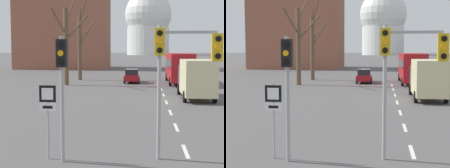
{
  "view_description": "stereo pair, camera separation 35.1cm",
  "coord_description": "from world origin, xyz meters",
  "views": [
    {
      "loc": [
        -1.59,
        -7.64,
        3.97
      ],
      "look_at": [
        -2.84,
        6.38,
        2.65
      ],
      "focal_mm": 60.0,
      "sensor_mm": 36.0,
      "label": 1
    },
    {
      "loc": [
        -1.24,
        -7.61,
        3.97
      ],
      "look_at": [
        -2.84,
        6.38,
        2.65
      ],
      "focal_mm": 60.0,
      "sensor_mm": 36.0,
      "label": 2
    }
  ],
  "objects": [
    {
      "name": "lane_stripe_1",
      "position": [
        0.0,
        6.81,
        0.0
      ],
      "size": [
        0.16,
        2.0,
        0.01
      ],
      "primitive_type": "cube",
      "color": "silver",
      "rests_on": "ground_plane"
    },
    {
      "name": "lane_stripe_2",
      "position": [
        0.0,
        11.31,
        0.0
      ],
      "size": [
        0.16,
        2.0,
        0.01
      ],
      "primitive_type": "cube",
      "color": "silver",
      "rests_on": "ground_plane"
    },
    {
      "name": "lane_stripe_3",
      "position": [
        0.0,
        15.81,
        0.0
      ],
      "size": [
        0.16,
        2.0,
        0.01
      ],
      "primitive_type": "cube",
      "color": "silver",
      "rests_on": "ground_plane"
    },
    {
      "name": "lane_stripe_4",
      "position": [
        0.0,
        20.31,
        0.0
      ],
      "size": [
        0.16,
        2.0,
        0.01
      ],
      "primitive_type": "cube",
      "color": "silver",
      "rests_on": "ground_plane"
    },
    {
      "name": "lane_stripe_5",
      "position": [
        0.0,
        24.81,
        0.0
      ],
      "size": [
        0.16,
        2.0,
        0.01
      ],
      "primitive_type": "cube",
      "color": "silver",
      "rests_on": "ground_plane"
    },
    {
      "name": "lane_stripe_6",
      "position": [
        0.0,
        29.31,
        0.0
      ],
      "size": [
        0.16,
        2.0,
        0.01
      ],
      "primitive_type": "cube",
      "color": "silver",
      "rests_on": "ground_plane"
    },
    {
      "name": "lane_stripe_7",
      "position": [
        0.0,
        33.81,
        0.0
      ],
      "size": [
        0.16,
        2.0,
        0.01
      ],
      "primitive_type": "cube",
      "color": "silver",
      "rests_on": "ground_plane"
    },
    {
      "name": "traffic_signal_near_left",
      "position": [
        -4.47,
        5.07,
        3.09
      ],
      "size": [
        0.36,
        0.34,
        4.41
      ],
      "color": "#9E9EA3",
      "rests_on": "ground_plane"
    },
    {
      "name": "traffic_signal_centre_tall",
      "position": [
        -0.39,
        5.67,
        3.65
      ],
      "size": [
        2.35,
        0.34,
        4.8
      ],
      "color": "#9E9EA3",
      "rests_on": "ground_plane"
    },
    {
      "name": "route_sign_post",
      "position": [
        -5.06,
        5.35,
        1.87
      ],
      "size": [
        0.6,
        0.08,
        2.73
      ],
      "color": "#9E9EA3",
      "rests_on": "ground_plane"
    },
    {
      "name": "sedan_near_left",
      "position": [
        3.52,
        46.67,
        0.8
      ],
      "size": [
        1.95,
        3.83,
        1.61
      ],
      "color": "silver",
      "rests_on": "ground_plane"
    },
    {
      "name": "sedan_near_right",
      "position": [
        4.41,
        55.45,
        0.82
      ],
      "size": [
        1.83,
        4.12,
        1.63
      ],
      "color": "black",
      "rests_on": "ground_plane"
    },
    {
      "name": "sedan_mid_centre",
      "position": [
        3.56,
        67.31,
        0.78
      ],
      "size": [
        1.68,
        4.49,
        1.55
      ],
      "color": "navy",
      "rests_on": "ground_plane"
    },
    {
      "name": "sedan_far_left",
      "position": [
        -3.17,
        36.27,
        0.82
      ],
      "size": [
        1.8,
        3.99,
        1.64
      ],
      "color": "maroon",
      "rests_on": "ground_plane"
    },
    {
      "name": "city_bus",
      "position": [
        2.29,
        36.16,
        2.05
      ],
      "size": [
        2.66,
        10.8,
        3.48
      ],
      "color": "red",
      "rests_on": "ground_plane"
    },
    {
      "name": "delivery_truck",
      "position": [
        2.45,
        22.58,
        1.7
      ],
      "size": [
        2.44,
        7.2,
        3.14
      ],
      "color": "#333842",
      "rests_on": "ground_plane"
    },
    {
      "name": "bare_tree_left_near",
      "position": [
        -10.25,
        32.93,
        4.59
      ],
      "size": [
        3.52,
        4.97,
        9.39
      ],
      "color": "brown",
      "rests_on": "ground_plane"
    },
    {
      "name": "bare_tree_left_far",
      "position": [
        -9.92,
        39.98,
        4.57
      ],
      "size": [
        2.16,
        3.59,
        10.55
      ],
      "color": "brown",
      "rests_on": "ground_plane"
    },
    {
      "name": "capitol_dome",
      "position": [
        0.0,
        248.1,
        21.54
      ],
      "size": [
        31.31,
        31.31,
        44.22
      ],
      "color": "silver",
      "rests_on": "ground_plane"
    },
    {
      "name": "apartment_block_left",
      "position": [
        -18.47,
        69.94,
        12.82
      ],
      "size": [
        18.0,
        14.0,
        25.63
      ],
      "primitive_type": "cube",
      "color": "#935642",
      "rests_on": "ground_plane"
    }
  ]
}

